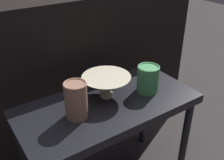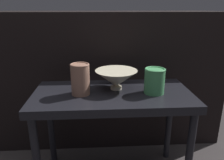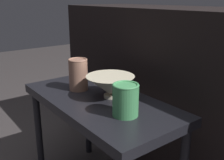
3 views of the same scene
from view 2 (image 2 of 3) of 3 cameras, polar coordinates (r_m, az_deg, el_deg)
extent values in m
cube|color=black|center=(1.10, 0.14, -4.19)|extent=(0.79, 0.39, 0.04)
cylinder|color=black|center=(1.17, 19.49, -18.35)|extent=(0.04, 0.04, 0.48)
cylinder|color=black|center=(1.38, -15.65, -11.79)|extent=(0.04, 0.04, 0.48)
cylinder|color=black|center=(1.42, 14.62, -10.93)|extent=(0.04, 0.04, 0.48)
cube|color=black|center=(1.61, -1.07, 1.37)|extent=(1.53, 0.50, 0.89)
cylinder|color=beige|center=(1.13, 1.09, -1.99)|extent=(0.06, 0.06, 0.02)
cone|color=beige|center=(1.11, 1.11, 0.43)|extent=(0.21, 0.21, 0.09)
cylinder|color=#996B56|center=(1.05, -8.27, 0.09)|extent=(0.09, 0.09, 0.15)
torus|color=#996B56|center=(1.03, -8.45, 3.97)|extent=(0.09, 0.09, 0.01)
cylinder|color=#47995B|center=(1.08, 11.03, -0.35)|extent=(0.10, 0.10, 0.12)
torus|color=#47995B|center=(1.06, 11.22, 2.72)|extent=(0.10, 0.10, 0.01)
camera|label=1|loc=(0.55, -76.48, 30.72)|focal=42.00mm
camera|label=3|loc=(1.04, 65.43, 9.39)|focal=42.00mm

